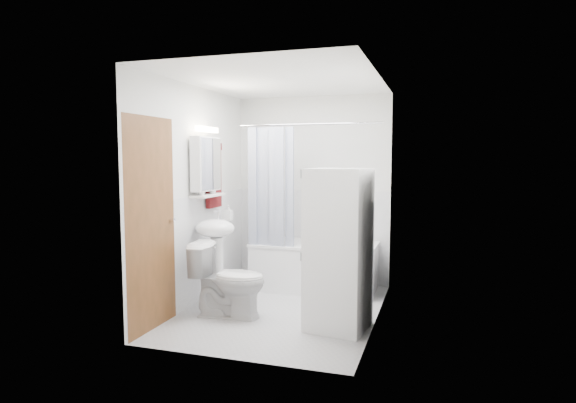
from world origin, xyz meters
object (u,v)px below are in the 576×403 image
(sink, at_px, (216,241))
(washer_dryer, at_px, (338,249))
(bathtub, at_px, (314,264))
(toilet, at_px, (229,280))

(sink, relative_size, washer_dryer, 0.69)
(bathtub, distance_m, toilet, 1.37)
(washer_dryer, bearing_deg, sink, 174.98)
(bathtub, height_order, sink, sink)
(toilet, bearing_deg, sink, 37.51)
(toilet, bearing_deg, washer_dryer, -95.76)
(sink, xyz_separation_m, washer_dryer, (1.43, -0.32, 0.06))
(sink, distance_m, toilet, 0.55)
(washer_dryer, bearing_deg, bathtub, 121.41)
(toilet, bearing_deg, bathtub, -30.85)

